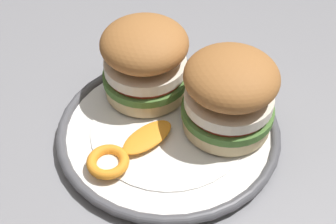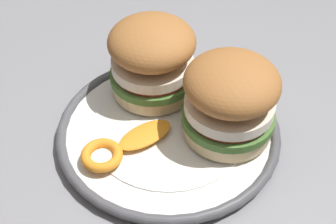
{
  "view_description": "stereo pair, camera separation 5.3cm",
  "coord_description": "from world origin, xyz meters",
  "px_view_note": "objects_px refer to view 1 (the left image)",
  "views": [
    {
      "loc": [
        0.33,
        0.29,
        1.14
      ],
      "look_at": [
        0.07,
        -0.0,
        0.75
      ],
      "focal_mm": 50.51,
      "sensor_mm": 36.0,
      "label": 1
    },
    {
      "loc": [
        0.29,
        0.32,
        1.14
      ],
      "look_at": [
        0.07,
        -0.0,
        0.75
      ],
      "focal_mm": 50.51,
      "sensor_mm": 36.0,
      "label": 2
    }
  ],
  "objects_px": {
    "dinner_plate": "(168,130)",
    "sandwich_half_left": "(145,59)",
    "sandwich_half_right": "(230,93)",
    "dining_table": "(203,151)"
  },
  "relations": [
    {
      "from": "dinner_plate",
      "to": "sandwich_half_left",
      "type": "distance_m",
      "value": 0.09
    },
    {
      "from": "sandwich_half_left",
      "to": "sandwich_half_right",
      "type": "height_order",
      "value": "same"
    },
    {
      "from": "dining_table",
      "to": "sandwich_half_left",
      "type": "bearing_deg",
      "value": -56.54
    },
    {
      "from": "dining_table",
      "to": "dinner_plate",
      "type": "distance_m",
      "value": 0.11
    },
    {
      "from": "sandwich_half_left",
      "to": "dinner_plate",
      "type": "bearing_deg",
      "value": 71.51
    },
    {
      "from": "dinner_plate",
      "to": "dining_table",
      "type": "bearing_deg",
      "value": 179.12
    },
    {
      "from": "dining_table",
      "to": "dinner_plate",
      "type": "height_order",
      "value": "dinner_plate"
    },
    {
      "from": "dining_table",
      "to": "sandwich_half_right",
      "type": "relative_size",
      "value": 9.45
    },
    {
      "from": "dinner_plate",
      "to": "sandwich_half_left",
      "type": "xyz_separation_m",
      "value": [
        -0.02,
        -0.07,
        0.06
      ]
    },
    {
      "from": "dining_table",
      "to": "dinner_plate",
      "type": "relative_size",
      "value": 5.14
    }
  ]
}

